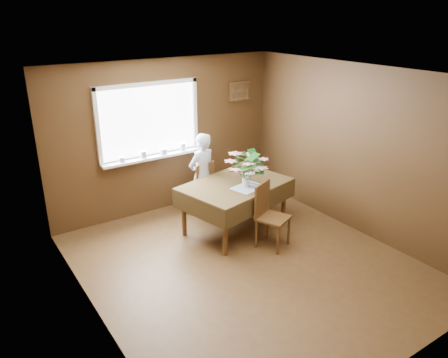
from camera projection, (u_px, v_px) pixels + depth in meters
floor at (247, 264)px, 5.87m from camera, size 4.50×4.50×0.00m
ceiling at (251, 75)px, 4.96m from camera, size 4.50×4.50×0.00m
wall_back at (166, 136)px, 7.15m from camera, size 4.00×0.00×4.00m
wall_front at (409, 257)px, 3.67m from camera, size 4.00×0.00×4.00m
wall_left at (89, 217)px, 4.37m from camera, size 0.00×4.50×4.50m
wall_right at (357, 150)px, 6.45m from camera, size 0.00×4.50×4.50m
window_assembly at (151, 133)px, 6.92m from camera, size 1.72×0.20×1.22m
spoon_rack at (240, 91)px, 7.66m from camera, size 0.44×0.05×0.33m
dining_table at (235, 189)px, 6.56m from camera, size 1.77×1.39×0.77m
chair_far at (201, 185)px, 7.18m from camera, size 0.45×0.45×0.90m
chair_near at (268, 212)px, 6.17m from camera, size 0.53×0.53×0.94m
seated_woman at (202, 175)px, 7.02m from camera, size 0.56×0.42×1.40m
flower_bouquet at (246, 166)px, 6.31m from camera, size 0.56×0.56×0.48m
side_plate at (249, 172)px, 6.95m from camera, size 0.27×0.27×0.01m
table_knife at (254, 184)px, 6.48m from camera, size 0.08×0.20×0.00m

